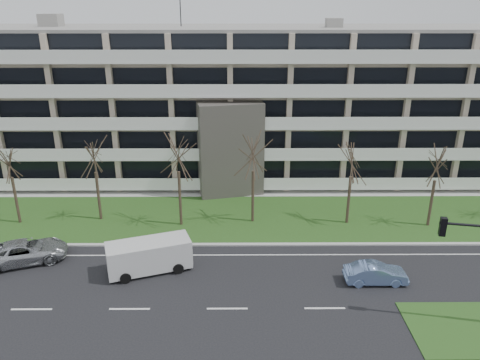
{
  "coord_description": "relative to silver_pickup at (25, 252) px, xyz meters",
  "views": [
    {
      "loc": [
        0.64,
        -23.97,
        17.63
      ],
      "look_at": [
        0.84,
        10.0,
        4.64
      ],
      "focal_mm": 35.0,
      "sensor_mm": 36.0,
      "label": 1
    }
  ],
  "objects": [
    {
      "name": "silver_pickup",
      "position": [
        0.0,
        0.0,
        0.0
      ],
      "size": [
        6.38,
        4.49,
        1.62
      ],
      "primitive_type": "imported",
      "rotation": [
        0.0,
        0.0,
        1.92
      ],
      "color": "#ADB0B5",
      "rests_on": "ground"
    },
    {
      "name": "blue_sedan",
      "position": [
        24.52,
        -2.85,
        -0.12
      ],
      "size": [
        4.17,
        1.48,
        1.37
      ],
      "primitive_type": "imported",
      "rotation": [
        0.0,
        0.0,
        1.58
      ],
      "color": "#7998D3",
      "rests_on": "ground"
    },
    {
      "name": "tree_5",
      "position": [
        24.61,
        6.16,
        5.06
      ],
      "size": [
        3.77,
        3.77,
        7.55
      ],
      "color": "#382B21",
      "rests_on": "ground"
    },
    {
      "name": "tree_3",
      "position": [
        10.57,
        5.88,
        5.83
      ],
      "size": [
        4.26,
        4.26,
        8.53
      ],
      "color": "#382B21",
      "rests_on": "ground"
    },
    {
      "name": "curb",
      "position": [
        14.67,
        2.32,
        -0.75
      ],
      "size": [
        90.0,
        0.35,
        0.12
      ],
      "primitive_type": "cube",
      "color": "#B2B2AD",
      "rests_on": "ground"
    },
    {
      "name": "tree_4",
      "position": [
        16.61,
        6.49,
        5.59
      ],
      "size": [
        4.11,
        4.11,
        8.23
      ],
      "color": "#382B21",
      "rests_on": "ground"
    },
    {
      "name": "lane_edge_line",
      "position": [
        14.67,
        0.82,
        -0.8
      ],
      "size": [
        90.0,
        0.12,
        0.01
      ],
      "primitive_type": "cube",
      "color": "white",
      "rests_on": "ground"
    },
    {
      "name": "tree_2",
      "position": [
        3.5,
        6.98,
        5.23
      ],
      "size": [
        3.88,
        3.88,
        7.76
      ],
      "color": "#382B21",
      "rests_on": "ground"
    },
    {
      "name": "grass_verge",
      "position": [
        14.67,
        7.32,
        -0.78
      ],
      "size": [
        90.0,
        10.0,
        0.06
      ],
      "primitive_type": "cube",
      "color": "#2B4A18",
      "rests_on": "ground"
    },
    {
      "name": "grass_median",
      "position": [
        28.67,
        -7.68,
        -0.78
      ],
      "size": [
        7.0,
        5.0,
        0.06
      ],
      "primitive_type": "cube",
      "color": "#2B4A18",
      "rests_on": "ground"
    },
    {
      "name": "ground",
      "position": [
        14.67,
        -5.68,
        -0.81
      ],
      "size": [
        160.0,
        160.0,
        0.0
      ],
      "primitive_type": "plane",
      "color": "black",
      "rests_on": "ground"
    },
    {
      "name": "tree_6",
      "position": [
        31.32,
        5.61,
        4.82
      ],
      "size": [
        3.62,
        3.62,
        7.24
      ],
      "color": "#382B21",
      "rests_on": "ground"
    },
    {
      "name": "apartment_building",
      "position": [
        14.67,
        19.64,
        6.81
      ],
      "size": [
        60.5,
        15.1,
        18.75
      ],
      "color": "beige",
      "rests_on": "ground"
    },
    {
      "name": "sidewalk",
      "position": [
        14.67,
        12.82,
        -0.77
      ],
      "size": [
        90.0,
        2.0,
        0.08
      ],
      "primitive_type": "cube",
      "color": "#B2B2AD",
      "rests_on": "ground"
    },
    {
      "name": "white_van",
      "position": [
        9.24,
        -1.22,
        0.52
      ],
      "size": [
        6.08,
        3.85,
        2.21
      ],
      "rotation": [
        0.0,
        0.0,
        0.33
      ],
      "color": "silver",
      "rests_on": "ground"
    },
    {
      "name": "tree_1",
      "position": [
        -3.22,
        6.36,
        4.94
      ],
      "size": [
        3.7,
        3.7,
        7.4
      ],
      "color": "#382B21",
      "rests_on": "ground"
    }
  ]
}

